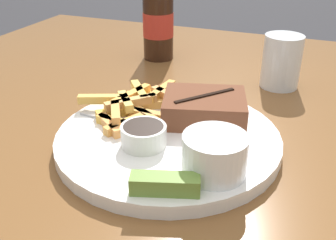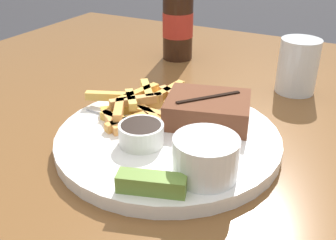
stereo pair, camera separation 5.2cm
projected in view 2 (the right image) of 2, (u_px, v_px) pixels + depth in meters
The scene contains 10 objects.
dining_table at pixel (168, 187), 0.57m from camera, with size 1.21×1.22×0.72m.
dinner_plate at pixel (168, 139), 0.54m from camera, with size 0.30×0.30×0.02m.
steak_portion at pixel (208, 109), 0.55m from camera, with size 0.14×0.12×0.04m.
fries_pile at pixel (139, 104), 0.59m from camera, with size 0.15×0.17×0.02m.
coleslaw_cup at pixel (206, 155), 0.43m from camera, with size 0.07×0.07×0.05m.
dipping_sauce_cup at pixel (141, 133), 0.50m from camera, with size 0.06×0.06×0.03m.
pickle_spear at pixel (152, 183), 0.42m from camera, with size 0.08×0.04×0.02m.
fork_utensil at pixel (121, 118), 0.57m from camera, with size 0.13×0.02×0.00m.
beer_bottle at pixel (178, 23), 0.83m from camera, with size 0.06×0.06×0.22m.
drinking_glass at pixel (298, 66), 0.68m from camera, with size 0.07×0.07×0.09m.
Camera 2 is at (0.22, -0.41, 1.00)m, focal length 42.00 mm.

